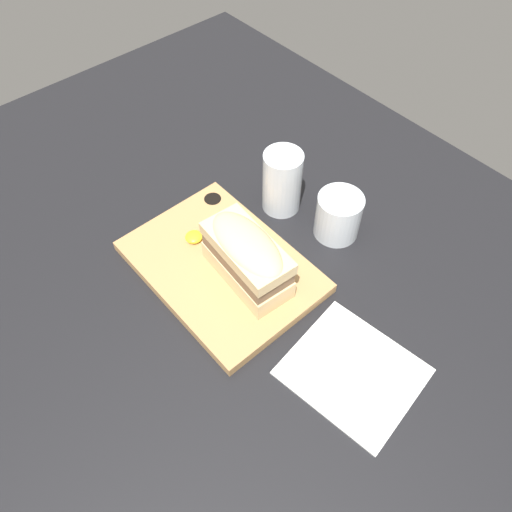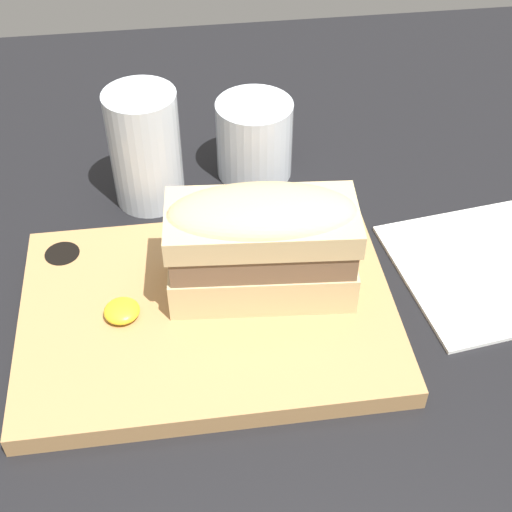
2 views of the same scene
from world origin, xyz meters
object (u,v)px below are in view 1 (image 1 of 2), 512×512
Objects in this scene: wine_glass at (338,217)px; napkin at (353,372)px; sandwich at (247,256)px; water_glass at (282,185)px; serving_board at (221,266)px.

wine_glass is 0.41× the size of napkin.
napkin is (22.69, 1.18, -7.15)cm from sandwich.
wine_glass is at bearing 14.82° from water_glass.
water_glass is 1.45× the size of wine_glass.
napkin is (27.69, 2.79, -0.78)cm from serving_board.
sandwich is (4.99, 1.61, 6.37)cm from serving_board.
serving_board is 2.60× the size of water_glass.
sandwich is at bearing -177.02° from napkin.
napkin is at bearing -25.41° from water_glass.
water_glass is (-4.40, 18.03, 4.35)cm from serving_board.
serving_board is at bearing -76.29° from water_glass.
water_glass is (-9.39, 16.42, -2.02)cm from sandwich.
serving_board is 1.96× the size of sandwich.
serving_board is 8.25cm from sandwich.
serving_board reaches higher than napkin.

